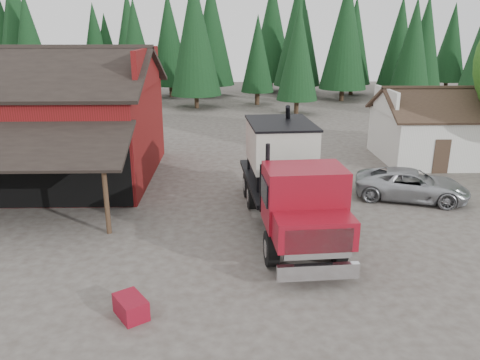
{
  "coord_description": "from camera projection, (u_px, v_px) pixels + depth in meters",
  "views": [
    {
      "loc": [
        -0.71,
        -15.55,
        7.93
      ],
      "look_at": [
        -0.22,
        3.44,
        1.8
      ],
      "focal_mm": 35.0,
      "sensor_mm": 36.0,
      "label": 1
    }
  ],
  "objects": [
    {
      "name": "ground",
      "position": [
        248.0,
        255.0,
        17.25
      ],
      "size": [
        120.0,
        120.0,
        0.0
      ],
      "primitive_type": "plane",
      "color": "#463E37",
      "rests_on": "ground"
    },
    {
      "name": "red_barn",
      "position": [
        40.0,
        130.0,
        25.57
      ],
      "size": [
        12.8,
        13.63,
        7.18
      ],
      "color": "maroon",
      "rests_on": "ground"
    },
    {
      "name": "farmhouse",
      "position": [
        446.0,
        134.0,
        29.42
      ],
      "size": [
        8.6,
        6.42,
        4.65
      ],
      "color": "silver",
      "rests_on": "ground"
    },
    {
      "name": "conifer_backdrop",
      "position": [
        234.0,
        97.0,
        57.2
      ],
      "size": [
        76.0,
        16.0,
        16.0
      ],
      "primitive_type": null,
      "color": "black",
      "rests_on": "ground"
    },
    {
      "name": "near_pine_b",
      "position": [
        298.0,
        52.0,
        44.13
      ],
      "size": [
        3.96,
        3.96,
        10.4
      ],
      "color": "#382619",
      "rests_on": "ground"
    },
    {
      "name": "near_pine_d",
      "position": [
        195.0,
        35.0,
        47.22
      ],
      "size": [
        5.28,
        5.28,
        13.4
      ],
      "color": "#382619",
      "rests_on": "ground"
    },
    {
      "name": "feed_truck",
      "position": [
        288.0,
        175.0,
        19.26
      ],
      "size": [
        3.66,
        10.66,
        4.73
      ],
      "rotation": [
        0.0,
        0.0,
        0.07
      ],
      "color": "black",
      "rests_on": "ground"
    },
    {
      "name": "silver_car",
      "position": [
        412.0,
        185.0,
        22.71
      ],
      "size": [
        5.8,
        3.94,
        1.48
      ],
      "primitive_type": "imported",
      "rotation": [
        0.0,
        0.0,
        1.26
      ],
      "color": "#A6A8AD",
      "rests_on": "ground"
    },
    {
      "name": "equip_box",
      "position": [
        131.0,
        307.0,
        13.48
      ],
      "size": [
        1.2,
        1.3,
        0.6
      ],
      "primitive_type": "cube",
      "rotation": [
        0.0,
        0.0,
        0.6
      ],
      "color": "maroon",
      "rests_on": "ground"
    }
  ]
}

